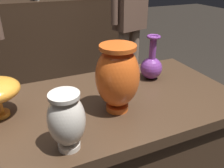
% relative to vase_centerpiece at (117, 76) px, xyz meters
% --- Properties ---
extents(display_plinth, '(1.20, 0.64, 0.80)m').
position_rel_vase_centerpiece_xyz_m(display_plinth, '(-0.01, 0.09, -0.55)').
color(display_plinth, '#422D1E').
rests_on(display_plinth, ground_plane).
extents(back_display_shelf, '(2.60, 0.40, 0.99)m').
position_rel_vase_centerpiece_xyz_m(back_display_shelf, '(-0.01, 2.29, -0.46)').
color(back_display_shelf, '#382619').
rests_on(back_display_shelf, ground_plane).
extents(vase_centerpiece, '(0.18, 0.18, 0.28)m').
position_rel_vase_centerpiece_xyz_m(vase_centerpiece, '(0.00, 0.00, 0.00)').
color(vase_centerpiece, '#E55B1E').
rests_on(vase_centerpiece, display_plinth).
extents(vase_tall_behind, '(0.12, 0.12, 0.23)m').
position_rel_vase_centerpiece_xyz_m(vase_tall_behind, '(0.29, 0.21, -0.08)').
color(vase_tall_behind, '#7A388E').
rests_on(vase_tall_behind, display_plinth).
extents(vase_right_accent, '(0.12, 0.12, 0.20)m').
position_rel_vase_centerpiece_xyz_m(vase_right_accent, '(-0.24, -0.14, -0.04)').
color(vase_right_accent, silver).
rests_on(vase_right_accent, display_plinth).
extents(visitor_near_right, '(0.46, 0.26, 1.56)m').
position_rel_vase_centerpiece_xyz_m(visitor_near_right, '(0.77, 1.36, -0.04)').
color(visitor_near_right, '#846B56').
rests_on(visitor_near_right, ground_plane).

